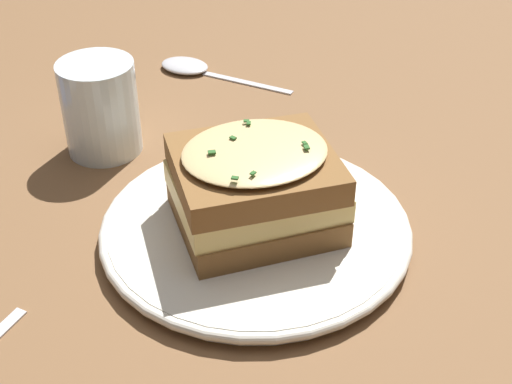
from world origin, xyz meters
name	(u,v)px	position (x,y,z in m)	size (l,w,h in m)	color
ground_plane	(267,232)	(0.00, 0.00, 0.00)	(2.40, 2.40, 0.00)	brown
dinner_plate	(256,229)	(-0.01, 0.00, 0.01)	(0.25, 0.25, 0.01)	silver
sandwich	(255,186)	(-0.01, 0.00, 0.05)	(0.14, 0.13, 0.07)	brown
water_glass	(100,108)	(-0.07, 0.19, 0.05)	(0.07, 0.07, 0.09)	silver
spoon	(192,67)	(0.07, 0.30, 0.00)	(0.12, 0.15, 0.01)	silver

